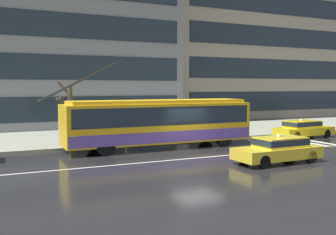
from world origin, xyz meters
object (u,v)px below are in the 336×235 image
taxi_ahead_of_bus (303,128)px  pedestrian_waiting_by_pole (112,117)px  pedestrian_at_shelter (203,123)px  pedestrian_approaching_curb (141,115)px  taxi_oncoming_near (278,149)px  pedestrian_walking_past (127,116)px  street_tree_bare (69,111)px  trolleybus (160,122)px

taxi_ahead_of_bus → pedestrian_waiting_by_pole: (-13.54, 2.63, 1.10)m
taxi_ahead_of_bus → pedestrian_at_shelter: bearing=161.6°
pedestrian_approaching_curb → pedestrian_waiting_by_pole: size_ratio=0.97×
taxi_oncoming_near → taxi_ahead_of_bus: size_ratio=0.97×
taxi_oncoming_near → taxi_ahead_of_bus: bearing=39.5°
taxi_ahead_of_bus → pedestrian_approaching_curb: size_ratio=2.32×
pedestrian_walking_past → pedestrian_waiting_by_pole: size_ratio=0.97×
taxi_oncoming_near → pedestrian_at_shelter: (0.89, 8.88, 0.46)m
taxi_ahead_of_bus → street_tree_bare: 16.50m
taxi_oncoming_near → pedestrian_walking_past: pedestrian_walking_past is taller
pedestrian_at_shelter → street_tree_bare: bearing=172.2°
trolleybus → pedestrian_waiting_by_pole: 3.39m
taxi_ahead_of_bus → pedestrian_approaching_curb: bearing=157.9°
pedestrian_approaching_curb → pedestrian_waiting_by_pole: pedestrian_waiting_by_pole is taller
taxi_oncoming_near → street_tree_bare: bearing=128.8°
taxi_ahead_of_bus → pedestrian_waiting_by_pole: size_ratio=2.24×
trolleybus → pedestrian_approaching_curb: size_ratio=6.40×
pedestrian_approaching_curb → taxi_oncoming_near: bearing=-75.0°
pedestrian_approaching_curb → pedestrian_at_shelter: bearing=-28.3°
trolleybus → pedestrian_at_shelter: trolleybus is taller
taxi_oncoming_near → street_tree_bare: 13.04m
pedestrian_waiting_by_pole → pedestrian_walking_past: bearing=48.0°
taxi_oncoming_near → street_tree_bare: street_tree_bare is taller
taxi_oncoming_near → taxi_ahead_of_bus: (7.93, 6.54, 0.00)m
taxi_oncoming_near → pedestrian_walking_past: 11.73m
pedestrian_walking_past → street_tree_bare: bearing=-167.9°
pedestrian_approaching_curb → taxi_ahead_of_bus: bearing=-22.1°
taxi_oncoming_near → pedestrian_waiting_by_pole: pedestrian_waiting_by_pole is taller
trolleybus → pedestrian_at_shelter: (4.32, 2.29, -0.44)m
trolleybus → taxi_ahead_of_bus: trolleybus is taller
pedestrian_at_shelter → pedestrian_approaching_curb: 4.39m
taxi_ahead_of_bus → pedestrian_walking_past: size_ratio=2.31×
street_tree_bare → pedestrian_at_shelter: bearing=-7.8°
trolleybus → pedestrian_approaching_curb: trolleybus is taller
pedestrian_waiting_by_pole → trolleybus: bearing=-49.7°
taxi_ahead_of_bus → pedestrian_at_shelter: pedestrian_at_shelter is taller
pedestrian_at_shelter → pedestrian_waiting_by_pole: size_ratio=0.84×
taxi_ahead_of_bus → pedestrian_walking_past: bearing=159.5°
taxi_ahead_of_bus → pedestrian_at_shelter: 7.43m
pedestrian_walking_past → street_tree_bare: 4.26m
taxi_ahead_of_bus → pedestrian_walking_past: pedestrian_walking_past is taller
pedestrian_at_shelter → street_tree_bare: street_tree_bare is taller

